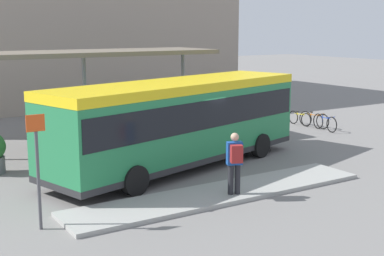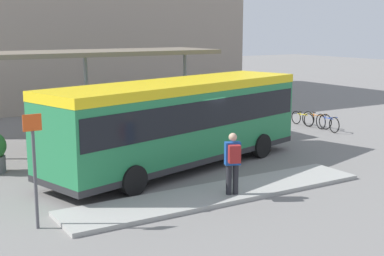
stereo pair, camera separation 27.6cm
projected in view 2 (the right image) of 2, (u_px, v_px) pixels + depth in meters
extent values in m
plane|color=slate|center=(180.00, 168.00, 18.53)|extent=(120.00, 120.00, 0.00)
cube|color=#9E9E99|center=(220.00, 193.00, 15.45)|extent=(9.45, 1.80, 0.12)
cube|color=#237A47|center=(179.00, 120.00, 18.23)|extent=(10.44, 5.11, 2.66)
cube|color=yellow|center=(179.00, 86.00, 18.01)|extent=(10.47, 5.14, 0.30)
cube|color=black|center=(179.00, 111.00, 18.17)|extent=(10.25, 5.09, 0.93)
cube|color=black|center=(266.00, 97.00, 21.81)|extent=(0.69, 2.22, 1.02)
cube|color=#28282B|center=(180.00, 155.00, 18.45)|extent=(10.45, 5.13, 0.20)
cylinder|color=black|center=(213.00, 137.00, 21.51)|extent=(0.95, 0.51, 0.90)
cylinder|color=black|center=(261.00, 146.00, 19.92)|extent=(0.95, 0.51, 0.90)
cylinder|color=black|center=(84.00, 166.00, 16.98)|extent=(0.95, 0.51, 0.90)
cylinder|color=black|center=(133.00, 180.00, 15.39)|extent=(0.95, 0.51, 0.90)
cylinder|color=#232328|center=(229.00, 180.00, 15.10)|extent=(0.16, 0.16, 0.87)
cylinder|color=#232328|center=(236.00, 179.00, 15.13)|extent=(0.16, 0.16, 0.87)
cube|color=#194799|center=(233.00, 153.00, 14.97)|extent=(0.49, 0.38, 0.65)
cube|color=maroon|center=(234.00, 154.00, 14.75)|extent=(0.38, 0.32, 0.49)
sphere|color=tan|center=(233.00, 137.00, 14.89)|extent=(0.23, 0.23, 0.23)
torus|color=black|center=(334.00, 125.00, 24.65)|extent=(0.16, 0.75, 0.75)
torus|color=black|center=(321.00, 122.00, 25.56)|extent=(0.16, 0.75, 0.75)
cylinder|color=#2847AD|center=(328.00, 118.00, 25.06)|extent=(0.15, 0.79, 0.04)
cylinder|color=#2847AD|center=(325.00, 119.00, 25.24)|extent=(0.04, 0.04, 0.37)
cube|color=black|center=(325.00, 115.00, 25.20)|extent=(0.10, 0.19, 0.04)
cylinder|color=#2847AD|center=(333.00, 118.00, 24.68)|extent=(0.48, 0.10, 0.03)
torus|color=black|center=(325.00, 122.00, 25.51)|extent=(0.15, 0.75, 0.75)
torus|color=black|center=(308.00, 119.00, 26.29)|extent=(0.15, 0.75, 0.75)
cylinder|color=orange|center=(317.00, 115.00, 25.86)|extent=(0.14, 0.79, 0.04)
cylinder|color=orange|center=(314.00, 116.00, 26.01)|extent=(0.04, 0.04, 0.37)
cube|color=black|center=(314.00, 112.00, 25.98)|extent=(0.09, 0.19, 0.04)
cylinder|color=orange|center=(324.00, 115.00, 25.53)|extent=(0.48, 0.10, 0.03)
torus|color=black|center=(309.00, 120.00, 26.18)|extent=(0.05, 0.68, 0.68)
torus|color=black|center=(296.00, 117.00, 26.95)|extent=(0.05, 0.68, 0.68)
cylinder|color=gold|center=(303.00, 114.00, 26.53)|extent=(0.04, 0.71, 0.04)
cylinder|color=gold|center=(300.00, 115.00, 26.67)|extent=(0.04, 0.04, 0.33)
cube|color=black|center=(300.00, 112.00, 26.64)|extent=(0.07, 0.18, 0.04)
cylinder|color=gold|center=(308.00, 114.00, 26.20)|extent=(0.48, 0.03, 0.03)
cube|color=#706656|center=(85.00, 53.00, 21.49)|extent=(11.03, 3.35, 0.18)
cylinder|color=gray|center=(185.00, 94.00, 24.26)|extent=(0.16, 0.16, 3.69)
cylinder|color=gray|center=(87.00, 101.00, 21.84)|extent=(0.16, 0.16, 3.69)
cylinder|color=slate|center=(96.00, 150.00, 19.95)|extent=(0.89, 0.89, 0.59)
sphere|color=#337F38|center=(96.00, 132.00, 19.82)|extent=(1.02, 1.02, 1.02)
cylinder|color=#4C4C51|center=(35.00, 181.00, 12.70)|extent=(0.08, 0.08, 2.40)
cube|color=#D84C19|center=(32.00, 123.00, 12.44)|extent=(0.44, 0.03, 0.40)
cube|color=gray|center=(12.00, 6.00, 34.96)|extent=(27.06, 14.21, 12.35)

